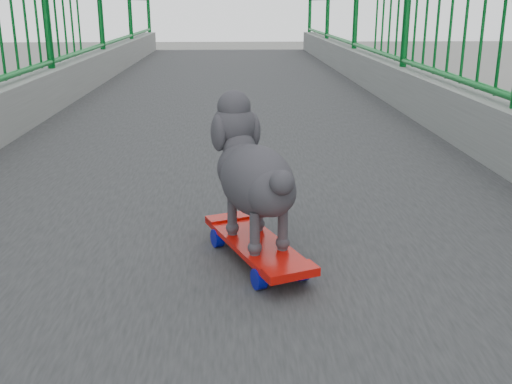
% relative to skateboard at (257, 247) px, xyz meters
% --- Properties ---
extents(skateboard, '(0.34, 0.56, 0.07)m').
position_rel_skateboard_xyz_m(skateboard, '(0.00, 0.00, 0.00)').
color(skateboard, red).
rests_on(skateboard, footbridge).
extents(poodle, '(0.31, 0.47, 0.41)m').
position_rel_skateboard_xyz_m(poodle, '(-0.01, 0.02, 0.24)').
color(poodle, '#28262A').
rests_on(poodle, skateboard).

